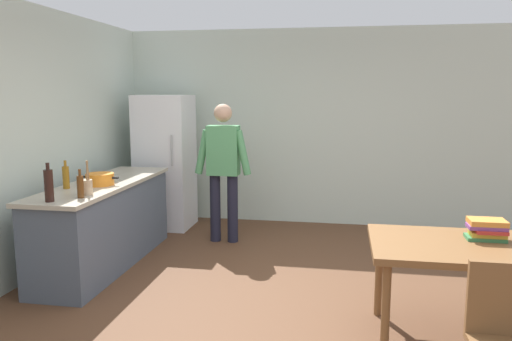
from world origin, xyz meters
TOP-DOWN VIEW (x-y plane):
  - ground_plane at (0.00, 0.00)m, footprint 14.00×14.00m
  - wall_back at (0.00, 3.00)m, footprint 6.40×0.12m
  - wall_left at (-2.60, 0.20)m, footprint 0.12×5.60m
  - kitchen_counter at (-2.00, 0.80)m, footprint 0.64×2.20m
  - refrigerator at (-1.90, 2.40)m, footprint 0.70×0.67m
  - person at (-0.95, 1.85)m, footprint 0.70×0.22m
  - dining_table at (1.40, -0.30)m, footprint 1.40×0.90m
  - chair at (1.40, -1.27)m, footprint 0.42×0.42m
  - cooking_pot at (-1.95, 0.65)m, footprint 0.40×0.28m
  - utensil_jar at (-1.84, 0.17)m, footprint 0.11×0.11m
  - bottle_beer_brown at (-1.82, 0.04)m, footprint 0.06×0.06m
  - bottle_oil_amber at (-2.18, 0.41)m, footprint 0.06×0.06m
  - bottle_wine_dark at (-2.00, -0.15)m, footprint 0.08×0.08m
  - book_stack at (1.55, -0.17)m, footprint 0.28×0.20m

SIDE VIEW (x-z plane):
  - ground_plane at x=0.00m, z-range 0.00..0.00m
  - kitchen_counter at x=-2.00m, z-range 0.00..0.90m
  - chair at x=1.40m, z-range 0.08..0.99m
  - dining_table at x=1.40m, z-range 0.30..1.05m
  - book_stack at x=1.55m, z-range 0.75..0.91m
  - refrigerator at x=-1.90m, z-range 0.00..1.80m
  - cooking_pot at x=-1.95m, z-range 0.90..1.02m
  - person at x=-0.95m, z-range 0.13..1.83m
  - utensil_jar at x=-1.84m, z-range 0.82..1.14m
  - bottle_beer_brown at x=-1.82m, z-range 0.88..1.14m
  - bottle_oil_amber at x=-2.18m, z-range 0.88..1.16m
  - bottle_wine_dark at x=-2.00m, z-range 0.88..1.22m
  - wall_back at x=0.00m, z-range 0.00..2.70m
  - wall_left at x=-2.60m, z-range 0.00..2.70m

